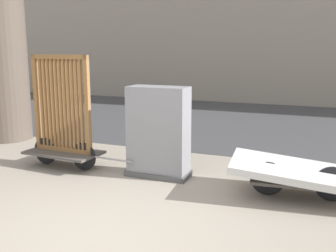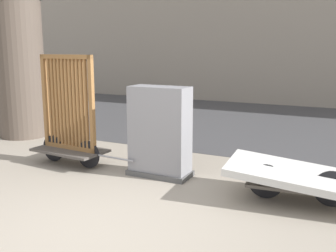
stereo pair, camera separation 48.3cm
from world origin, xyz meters
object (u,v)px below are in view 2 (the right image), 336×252
Objects in this scene: utility_cabinet at (160,135)px; advertising_column at (20,62)px; bike_cart_with_bedframe at (69,125)px; bike_cart_with_mattress at (299,177)px.

utility_cabinet is 4.33m from advertising_column.
advertising_column is (-2.43, 1.28, 0.96)m from bike_cart_with_bedframe.
bike_cart_with_mattress is at bearing 3.84° from bike_cart_with_bedframe.
utility_cabinet is (1.63, 0.16, -0.03)m from bike_cart_with_bedframe.
bike_cart_with_mattress is at bearing -11.77° from advertising_column.
utility_cabinet reaches higher than bike_cart_with_mattress.
bike_cart_with_bedframe is 0.61× the size of advertising_column.
bike_cart_with_mattress is 2.11m from utility_cabinet.
bike_cart_with_mattress is (3.71, 0.00, -0.34)m from bike_cart_with_bedframe.
advertising_column is (-4.07, 1.13, 0.99)m from utility_cabinet.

